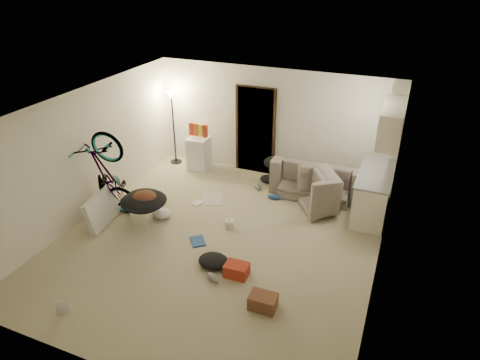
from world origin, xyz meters
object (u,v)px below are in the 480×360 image
at_px(kitchen_counter, 373,195).
at_px(saucer_chair, 144,205).
at_px(drink_case_a, 263,302).
at_px(drink_case_b, 237,270).
at_px(sofa, 317,181).
at_px(mini_fridge, 199,153).
at_px(armchair, 333,195).
at_px(floor_lamp, 173,112).
at_px(juicer, 229,223).
at_px(tv_box, 102,209).
at_px(bicycle, 111,193).

bearing_deg(kitchen_counter, saucer_chair, -154.19).
height_order(drink_case_a, drink_case_b, drink_case_a).
height_order(sofa, mini_fridge, mini_fridge).
bearing_deg(armchair, sofa, 7.29).
relative_size(floor_lamp, juicer, 7.46).
height_order(tv_box, drink_case_b, tv_box).
xyz_separation_m(mini_fridge, drink_case_a, (3.00, -3.82, -0.29)).
bearing_deg(floor_lamp, armchair, -10.13).
relative_size(saucer_chair, drink_case_a, 2.22).
height_order(floor_lamp, armchair, floor_lamp).
bearing_deg(juicer, kitchen_counter, 32.54).
bearing_deg(armchair, kitchen_counter, -116.62).
bearing_deg(armchair, mini_fridge, 46.98).
distance_m(saucer_chair, drink_case_a, 3.20).
distance_m(mini_fridge, saucer_chair, 2.49).
bearing_deg(sofa, kitchen_counter, 158.32).
distance_m(floor_lamp, juicer, 3.48).
xyz_separation_m(kitchen_counter, saucer_chair, (-4.02, -1.94, -0.07)).
height_order(kitchen_counter, tv_box, kitchen_counter).
bearing_deg(floor_lamp, juicer, -42.10).
distance_m(mini_fridge, juicer, 2.71).
bearing_deg(kitchen_counter, juicer, -147.46).
bearing_deg(saucer_chair, floor_lamp, 107.42).
distance_m(floor_lamp, kitchen_counter, 4.95).
relative_size(sofa, bicycle, 1.02).
bearing_deg(sofa, tv_box, 36.89).
relative_size(armchair, tv_box, 1.01).
bearing_deg(armchair, saucer_chair, 87.37).
bearing_deg(mini_fridge, drink_case_a, -53.81).
bearing_deg(drink_case_a, saucer_chair, 154.17).
bearing_deg(tv_box, armchair, 22.27).
bearing_deg(floor_lamp, kitchen_counter, -7.66).
relative_size(kitchen_counter, mini_fridge, 1.87).
bearing_deg(sofa, saucer_chair, 39.24).
height_order(mini_fridge, tv_box, mini_fridge).
bearing_deg(kitchen_counter, drink_case_a, -108.77).
bearing_deg(mini_fridge, armchair, -12.56).
xyz_separation_m(floor_lamp, drink_case_a, (3.72, -3.92, -1.19)).
xyz_separation_m(armchair, drink_case_a, (-0.35, -3.19, -0.19)).
xyz_separation_m(kitchen_counter, sofa, (-1.20, 0.45, -0.16)).
height_order(drink_case_a, juicer, juicer).
height_order(floor_lamp, bicycle, floor_lamp).
xyz_separation_m(kitchen_counter, drink_case_a, (-1.11, -3.27, -0.33)).
height_order(sofa, saucer_chair, saucer_chair).
distance_m(saucer_chair, tv_box, 0.80).
bearing_deg(tv_box, drink_case_b, -15.56).
bearing_deg(bicycle, saucer_chair, -89.93).
distance_m(floor_lamp, mini_fridge, 1.16).
bearing_deg(drink_case_b, juicer, 116.88).
bearing_deg(drink_case_b, drink_case_a, -40.81).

